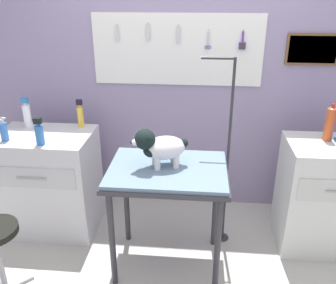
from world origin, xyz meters
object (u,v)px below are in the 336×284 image
grooming_arm (226,163)px  shampoo_bottle (4,131)px  soda_bottle (330,123)px  counter_left (49,182)px  dog (159,147)px  cabinet_right (324,196)px  grooming_table (168,180)px

grooming_arm → shampoo_bottle: 1.77m
grooming_arm → soda_bottle: 0.85m
counter_left → soda_bottle: size_ratio=3.02×
dog → counter_left: dog is taller
cabinet_right → shampoo_bottle: shampoo_bottle is taller
grooming_table → shampoo_bottle: (-1.32, 0.25, 0.23)m
grooming_table → counter_left: 1.19m
dog → soda_bottle: soda_bottle is taller
grooming_arm → shampoo_bottle: grooming_arm is taller
shampoo_bottle → soda_bottle: bearing=4.5°
grooming_table → soda_bottle: bearing=20.1°
soda_bottle → grooming_arm: bearing=-172.1°
counter_left → cabinet_right: bearing=-0.8°
cabinet_right → shampoo_bottle: bearing=-177.4°
dog → soda_bottle: 1.34m
counter_left → shampoo_bottle: (-0.24, -0.15, 0.53)m
grooming_table → counter_left: size_ratio=0.95×
counter_left → grooming_table: bearing=-20.0°
dog → soda_bottle: size_ratio=1.33×
grooming_table → dog: dog is taller
grooming_table → soda_bottle: (1.21, 0.44, 0.31)m
grooming_table → soda_bottle: size_ratio=2.88×
counter_left → shampoo_bottle: 0.60m
cabinet_right → soda_bottle: size_ratio=3.09×
soda_bottle → shampoo_bottle: bearing=-175.5°
dog → grooming_table: bearing=-8.0°
grooming_arm → dog: bearing=-146.7°
grooming_table → cabinet_right: (1.24, 0.36, -0.29)m
cabinet_right → counter_left: bearing=179.2°
cabinet_right → shampoo_bottle: size_ratio=4.70×
grooming_arm → cabinet_right: (0.81, 0.03, -0.27)m
dog → shampoo_bottle: 1.28m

